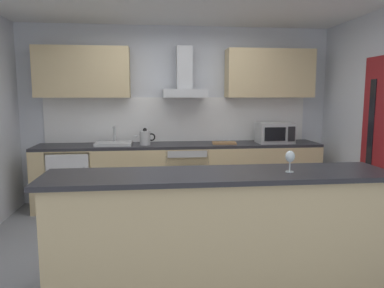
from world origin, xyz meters
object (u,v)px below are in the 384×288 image
at_px(range_hood, 184,82).
at_px(chopping_board, 224,143).
at_px(microwave, 275,133).
at_px(sink, 114,143).
at_px(oven, 185,174).
at_px(refrigerator, 73,179).
at_px(wine_glass, 290,157).
at_px(kettle, 145,138).

distance_m(range_hood, chopping_board, 1.05).
bearing_deg(microwave, sink, 179.04).
height_order(oven, refrigerator, oven).
distance_m(refrigerator, microwave, 2.96).
distance_m(range_hood, wine_glass, 2.59).
relative_size(refrigerator, chopping_board, 2.50).
xyz_separation_m(microwave, sink, (-2.31, 0.04, -0.12)).
xyz_separation_m(refrigerator, wine_glass, (2.23, -2.28, 0.66)).
xyz_separation_m(refrigerator, sink, (0.58, 0.01, 0.50)).
height_order(kettle, wine_glass, wine_glass).
xyz_separation_m(microwave, kettle, (-1.88, -0.01, -0.04)).
height_order(refrigerator, range_hood, range_hood).
bearing_deg(range_hood, kettle, -164.02).
height_order(oven, chopping_board, chopping_board).
bearing_deg(sink, oven, -0.63).
bearing_deg(chopping_board, refrigerator, 179.44).
bearing_deg(chopping_board, range_hood, 164.66).
relative_size(oven, sink, 1.60).
distance_m(microwave, kettle, 1.88).
bearing_deg(microwave, range_hood, 173.13).
bearing_deg(range_hood, sink, -173.28).
bearing_deg(chopping_board, microwave, -0.32).
bearing_deg(oven, microwave, -1.22).
bearing_deg(wine_glass, sink, 125.82).
distance_m(kettle, chopping_board, 1.13).
distance_m(refrigerator, wine_glass, 3.26).
xyz_separation_m(sink, range_hood, (1.01, 0.12, 0.86)).
height_order(sink, chopping_board, sink).
xyz_separation_m(refrigerator, microwave, (2.89, -0.03, 0.62)).
bearing_deg(wine_glass, refrigerator, 134.46).
bearing_deg(kettle, refrigerator, 178.26).
bearing_deg(oven, chopping_board, -2.43).
bearing_deg(wine_glass, kettle, 118.46).
distance_m(oven, wine_glass, 2.45).
relative_size(microwave, chopping_board, 1.47).
relative_size(sink, kettle, 1.73).
relative_size(range_hood, chopping_board, 2.12).
relative_size(kettle, chopping_board, 0.85).
bearing_deg(chopping_board, kettle, -179.49).
height_order(refrigerator, kettle, kettle).
xyz_separation_m(microwave, wine_glass, (-0.66, -2.25, 0.04)).
height_order(oven, wine_glass, wine_glass).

